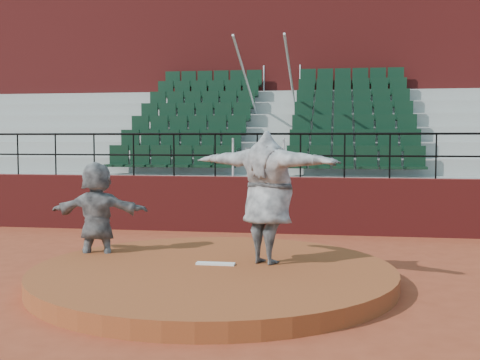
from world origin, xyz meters
name	(u,v)px	position (x,y,z in m)	size (l,w,h in m)	color
ground	(214,283)	(0.00, 0.00, 0.00)	(90.00, 90.00, 0.00)	#933A21
pitchers_mound	(214,275)	(0.00, 0.00, 0.12)	(5.50, 5.50, 0.25)	brown
pitching_rubber	(216,264)	(0.00, 0.15, 0.27)	(0.60, 0.15, 0.03)	white
boundary_wall	(257,205)	(0.00, 5.00, 0.65)	(24.00, 0.30, 1.30)	maroon
wall_railing	(257,146)	(0.00, 5.00, 2.03)	(24.04, 0.05, 1.03)	black
seating_deck	(274,164)	(0.00, 8.65, 1.44)	(24.00, 5.97, 4.63)	#9C9D97
press_box_facade	(286,100)	(0.00, 12.60, 3.55)	(24.00, 3.00, 7.10)	maroon
pitcher	(267,197)	(0.78, 0.40, 1.28)	(2.54, 0.69, 2.07)	black
fielder	(97,214)	(-2.19, 0.81, 0.90)	(1.68, 0.53, 1.81)	black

